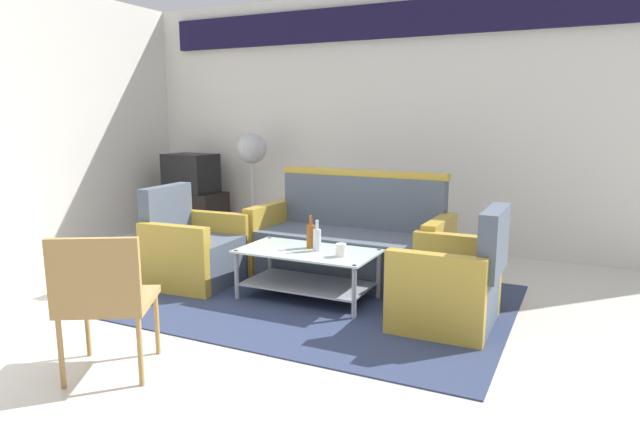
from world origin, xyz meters
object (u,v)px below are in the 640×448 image
at_px(couch, 350,244).
at_px(armchair_right, 451,286).
at_px(coffee_table, 308,267).
at_px(cup, 341,250).
at_px(armchair_left, 194,252).
at_px(pedestal_fan, 252,155).
at_px(tv_stand, 193,213).
at_px(bottle_clear, 317,239).
at_px(television, 191,173).
at_px(wicker_chair, 103,294).
at_px(bottle_brown, 311,236).

relative_size(couch, armchair_right, 2.14).
height_order(coffee_table, cup, cup).
xyz_separation_m(armchair_left, pedestal_fan, (-0.53, 1.80, 0.73)).
xyz_separation_m(armchair_right, tv_stand, (-3.67, 1.77, -0.03)).
xyz_separation_m(couch, bottle_clear, (0.01, -0.71, 0.19)).
height_order(television, wicker_chair, television).
distance_m(cup, pedestal_fan, 2.73).
distance_m(television, pedestal_fan, 0.91).
bearing_deg(armchair_right, bottle_brown, 83.12).
bearing_deg(bottle_clear, armchair_left, -177.28).
xyz_separation_m(armchair_left, cup, (1.43, -0.03, 0.17)).
distance_m(coffee_table, tv_stand, 3.04).
bearing_deg(television, armchair_right, 158.47).
height_order(bottle_clear, pedestal_fan, pedestal_fan).
distance_m(tv_stand, wicker_chair, 4.03).
height_order(cup, tv_stand, tv_stand).
distance_m(armchair_right, bottle_brown, 1.20).
bearing_deg(cup, wicker_chair, -113.55).
relative_size(bottle_brown, pedestal_fan, 0.21).
relative_size(armchair_left, tv_stand, 1.06).
xyz_separation_m(bottle_brown, pedestal_fan, (-1.62, 1.68, 0.50)).
relative_size(armchair_right, cup, 8.50).
bearing_deg(bottle_brown, couch, 83.44).
xyz_separation_m(couch, cup, (0.26, -0.79, 0.14)).
bearing_deg(bottle_clear, armchair_right, -3.95).
height_order(couch, armchair_left, couch).
xyz_separation_m(couch, pedestal_fan, (-1.70, 1.03, 0.70)).
bearing_deg(armchair_right, pedestal_fan, 56.93).
height_order(bottle_clear, television, television).
height_order(coffee_table, tv_stand, tv_stand).
distance_m(couch, wicker_chair, 2.48).
relative_size(couch, cup, 18.18).
bearing_deg(armchair_left, cup, 85.62).
relative_size(television, pedestal_fan, 0.50).
bearing_deg(bottle_clear, cup, -18.91).
xyz_separation_m(armchair_left, bottle_clear, (1.18, 0.06, 0.22)).
bearing_deg(wicker_chair, coffee_table, 47.09).
bearing_deg(tv_stand, wicker_chair, -58.26).
distance_m(bottle_brown, wicker_chair, 1.83).
relative_size(coffee_table, tv_stand, 1.38).
height_order(couch, cup, couch).
distance_m(pedestal_fan, wicker_chair, 3.72).
relative_size(bottle_brown, television, 0.43).
distance_m(cup, wicker_chair, 1.79).
xyz_separation_m(couch, coffee_table, (-0.06, -0.72, -0.04)).
xyz_separation_m(armchair_left, coffee_table, (1.11, 0.04, -0.02)).
distance_m(couch, pedestal_fan, 2.11).
distance_m(armchair_right, bottle_clear, 1.11).
relative_size(armchair_left, television, 1.35).
bearing_deg(bottle_clear, coffee_table, -168.65).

